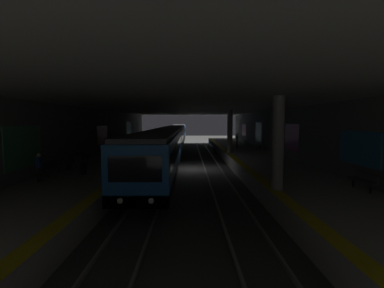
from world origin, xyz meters
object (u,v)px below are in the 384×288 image
(bench_left_far, at_px, (246,140))
(person_waiting_near, at_px, (237,140))
(trash_bin, at_px, (79,162))
(pillar_far, at_px, (230,131))
(bench_right_mid, at_px, (83,156))
(person_boarding, at_px, (144,142))
(person_standing_far, at_px, (114,144))
(person_walking_mid, at_px, (39,166))
(suitcase_rolling, at_px, (83,169))
(bench_right_near, at_px, (52,166))
(pillar_near, at_px, (278,143))
(bench_left_mid, at_px, (259,144))
(backpack_on_floor, at_px, (69,167))
(bench_right_far, at_px, (106,149))
(bench_left_near, at_px, (363,179))
(metro_train, at_px, (173,138))

(bench_left_far, xyz_separation_m, person_waiting_near, (-6.52, 2.48, 0.43))
(trash_bin, bearing_deg, pillar_far, -51.65)
(bench_right_mid, distance_m, person_boarding, 11.00)
(bench_right_mid, height_order, person_standing_far, person_standing_far)
(person_walking_mid, xyz_separation_m, suitcase_rolling, (2.06, -1.63, -0.52))
(bench_right_mid, distance_m, person_standing_far, 8.27)
(bench_right_near, bearing_deg, pillar_near, -107.35)
(pillar_far, xyz_separation_m, person_walking_mid, (-14.05, 12.57, -1.42))
(bench_right_near, xyz_separation_m, trash_bin, (2.35, -0.73, -0.10))
(suitcase_rolling, bearing_deg, bench_left_mid, -42.68)
(person_boarding, height_order, backpack_on_floor, person_boarding)
(person_standing_far, bearing_deg, bench_right_mid, 178.17)
(bench_right_near, distance_m, person_walking_mid, 2.13)
(pillar_near, distance_m, bench_left_far, 28.35)
(bench_left_mid, xyz_separation_m, bench_right_near, (-16.38, 17.07, 0.00))
(bench_left_far, relative_size, suitcase_rolling, 1.74)
(bench_left_mid, xyz_separation_m, trash_bin, (-14.03, 16.33, -0.10))
(bench_left_mid, bearing_deg, person_boarding, 92.63)
(bench_right_near, relative_size, trash_bin, 2.00)
(pillar_near, xyz_separation_m, bench_right_far, (15.37, 12.88, -1.75))
(pillar_near, bearing_deg, bench_right_mid, 54.27)
(bench_left_mid, xyz_separation_m, person_walking_mid, (-18.46, 16.76, 0.33))
(person_boarding, bearing_deg, pillar_far, -111.42)
(bench_left_near, bearing_deg, pillar_far, 14.58)
(person_walking_mid, height_order, trash_bin, person_walking_mid)
(bench_right_near, bearing_deg, bench_left_far, -35.46)
(pillar_near, height_order, bench_right_mid, pillar_near)
(metro_train, distance_m, bench_right_near, 23.12)
(bench_right_mid, relative_size, person_walking_mid, 1.07)
(person_waiting_near, distance_m, suitcase_rolling, 21.57)
(bench_right_near, bearing_deg, bench_right_mid, 0.00)
(pillar_far, xyz_separation_m, metro_train, (10.26, 6.55, -1.30))
(pillar_far, bearing_deg, trash_bin, 128.35)
(bench_left_near, bearing_deg, bench_left_mid, 0.00)
(bench_left_near, height_order, person_standing_far, person_standing_far)
(metro_train, bearing_deg, pillar_far, -147.45)
(trash_bin, bearing_deg, person_waiting_near, -42.56)
(person_walking_mid, bearing_deg, pillar_far, -41.83)
(pillar_far, bearing_deg, bench_left_mid, -43.46)
(pillar_far, relative_size, bench_right_mid, 2.68)
(metro_train, distance_m, bench_left_mid, 12.23)
(metro_train, xyz_separation_m, backpack_on_floor, (-20.47, 6.06, -0.78))
(bench_left_mid, xyz_separation_m, person_standing_far, (-2.88, 16.81, 0.36))
(bench_left_near, distance_m, bench_left_mid, 20.51)
(bench_left_mid, relative_size, person_standing_far, 1.05)
(bench_right_near, bearing_deg, bench_left_near, -103.58)
(person_waiting_near, relative_size, trash_bin, 2.05)
(person_standing_far, distance_m, suitcase_rolling, 13.64)
(bench_right_far, bearing_deg, suitcase_rolling, -170.29)
(bench_left_near, bearing_deg, bench_left_far, 0.00)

